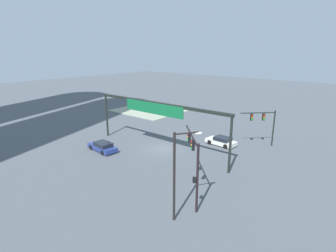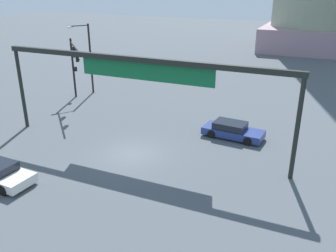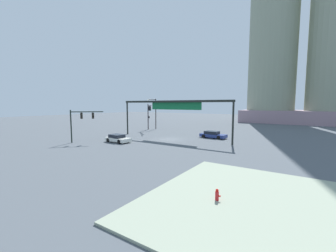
% 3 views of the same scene
% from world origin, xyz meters
% --- Properties ---
extents(ground_plane, '(197.87, 197.87, 0.00)m').
position_xyz_m(ground_plane, '(0.00, 0.00, 0.00)').
color(ground_plane, '#4B5259').
extents(traffic_signal_near_corner, '(4.63, 5.01, 5.98)m').
position_xyz_m(traffic_signal_near_corner, '(-10.67, 8.24, 4.22)').
color(traffic_signal_near_corner, black).
rests_on(traffic_signal_near_corner, ground).
extents(streetlamp_curved_arm, '(1.41, 2.03, 7.23)m').
position_xyz_m(streetlamp_curved_arm, '(-11.32, 11.33, 4.23)').
color(streetlamp_curved_arm, black).
rests_on(streetlamp_curved_arm, ground).
extents(overhead_sign_gantry, '(21.27, 0.43, 6.59)m').
position_xyz_m(overhead_sign_gantry, '(0.12, 1.12, 5.57)').
color(overhead_sign_gantry, black).
rests_on(overhead_sign_gantry, ground).
extents(sedan_car_approaching, '(4.71, 2.24, 1.21)m').
position_xyz_m(sedan_car_approaching, '(5.62, 5.70, 0.58)').
color(sedan_car_approaching, navy).
rests_on(sedan_car_approaching, ground).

